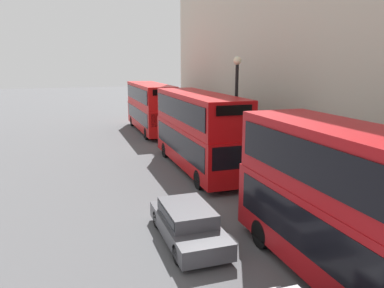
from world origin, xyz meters
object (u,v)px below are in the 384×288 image
object	(u,v)px
bus_leading	(379,217)
car_hatchback	(188,222)
bus_second_in_queue	(198,128)
bus_third_in_queue	(150,106)

from	to	relation	value
bus_leading	car_hatchback	size ratio (longest dim) A/B	2.41
bus_leading	bus_second_in_queue	size ratio (longest dim) A/B	1.07
car_hatchback	bus_third_in_queue	bearing A→B (deg)	81.15
bus_second_in_queue	bus_third_in_queue	distance (m)	13.27
bus_leading	car_hatchback	xyz separation A→B (m)	(-3.40, 5.20, -1.85)
bus_third_in_queue	bus_second_in_queue	bearing A→B (deg)	-90.00
bus_leading	car_hatchback	bearing A→B (deg)	123.20
bus_second_in_queue	car_hatchback	xyz separation A→B (m)	(-3.40, -8.57, -1.83)
bus_third_in_queue	car_hatchback	xyz separation A→B (m)	(-3.40, -21.84, -1.75)
bus_leading	bus_second_in_queue	xyz separation A→B (m)	(0.00, 13.76, -0.02)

